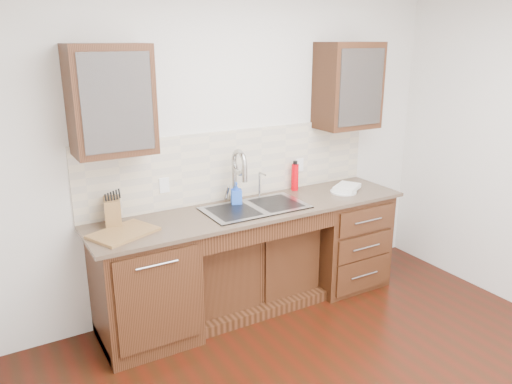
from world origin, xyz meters
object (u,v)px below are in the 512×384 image
knife_block (113,212)px  plate (343,192)px  water_bottle (295,177)px  cutting_board (123,233)px  soap_bottle (236,193)px

knife_block → plate: bearing=6.2°
water_bottle → knife_block: water_bottle is taller
water_bottle → cutting_board: 1.67m
soap_bottle → knife_block: (-1.01, 0.04, 0.01)m
water_bottle → plate: water_bottle is taller
water_bottle → plate: (0.33, -0.28, -0.11)m
plate → knife_block: (-1.99, 0.22, 0.10)m
soap_bottle → plate: size_ratio=0.80×
water_bottle → plate: size_ratio=1.02×
water_bottle → knife_block: size_ratio=1.17×
water_bottle → cutting_board: size_ratio=0.55×
knife_block → cutting_board: size_ratio=0.47×
cutting_board → water_bottle: bearing=9.4°
soap_bottle → water_bottle: size_ratio=0.78×
plate → cutting_board: size_ratio=0.54×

